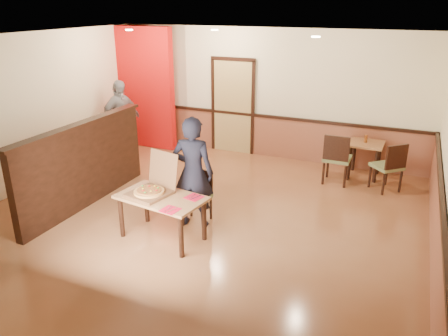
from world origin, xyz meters
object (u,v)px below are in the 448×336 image
(diner, at_px, (193,173))
(condiment, at_px, (366,139))
(side_chair_left, at_px, (337,157))
(side_table, at_px, (365,151))
(main_table, at_px, (162,203))
(pizza_box, at_px, (152,189))
(side_chair_right, at_px, (390,165))
(diner_chair, at_px, (198,195))
(passerby, at_px, (121,118))

(diner, xyz_separation_m, condiment, (2.15, 3.19, -0.10))
(side_chair_left, relative_size, side_table, 1.42)
(main_table, bearing_deg, pizza_box, 177.28)
(main_table, bearing_deg, side_chair_right, 55.13)
(condiment, bearing_deg, side_chair_left, -123.81)
(side_table, height_order, diner, diner)
(side_table, relative_size, pizza_box, 0.96)
(main_table, xyz_separation_m, condiment, (2.38, 3.76, 0.21))
(main_table, height_order, side_chair_right, side_chair_right)
(main_table, relative_size, pizza_box, 1.84)
(side_table, height_order, condiment, condiment)
(main_table, xyz_separation_m, diner_chair, (0.23, 0.70, -0.11))
(side_chair_right, distance_m, condiment, 0.85)
(side_chair_right, relative_size, side_table, 1.33)
(side_table, relative_size, condiment, 4.65)
(diner_chair, height_order, pizza_box, pizza_box)
(diner, height_order, passerby, diner)
(condiment, bearing_deg, diner, -123.99)
(diner_chair, distance_m, pizza_box, 0.84)
(side_chair_left, distance_m, side_table, 0.77)
(main_table, xyz_separation_m, side_chair_left, (1.96, 3.12, -0.02))
(side_table, bearing_deg, passerby, -170.89)
(side_chair_left, height_order, condiment, side_chair_left)
(diner, xyz_separation_m, pizza_box, (-0.40, -0.53, -0.13))
(side_chair_right, height_order, passerby, passerby)
(passerby, bearing_deg, diner_chair, -107.73)
(passerby, bearing_deg, pizza_box, -119.31)
(side_chair_left, distance_m, diner, 3.10)
(diner_chair, bearing_deg, main_table, -113.76)
(diner_chair, xyz_separation_m, side_chair_right, (2.67, 2.44, 0.06))
(diner_chair, distance_m, side_chair_left, 2.97)
(passerby, bearing_deg, condiment, -62.51)
(diner_chair, xyz_separation_m, pizza_box, (-0.41, -0.67, 0.29))
(side_table, bearing_deg, condiment, 151.55)
(main_table, relative_size, diner, 0.77)
(side_chair_left, height_order, side_chair_right, side_chair_left)
(pizza_box, xyz_separation_m, condiment, (2.56, 3.72, 0.03))
(side_chair_right, relative_size, condiment, 6.19)
(side_chair_left, height_order, pizza_box, pizza_box)
(side_chair_left, relative_size, passerby, 0.58)
(diner, bearing_deg, side_table, -134.29)
(main_table, height_order, condiment, condiment)
(side_chair_left, height_order, diner, diner)
(side_chair_left, distance_m, condiment, 0.80)
(main_table, height_order, diner, diner)
(side_chair_right, height_order, side_table, side_chair_right)
(side_chair_left, distance_m, passerby, 4.78)
(side_chair_right, bearing_deg, main_table, 3.67)
(side_chair_right, height_order, condiment, side_chair_right)
(side_table, bearing_deg, side_chair_right, -50.33)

